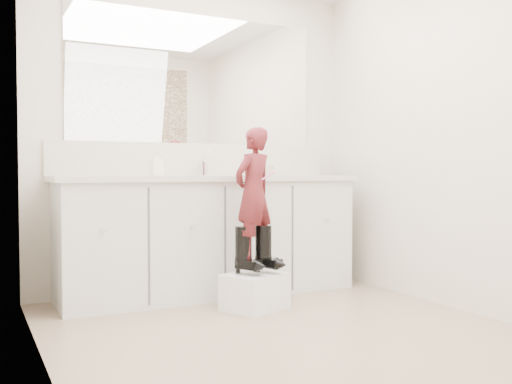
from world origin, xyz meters
TOP-DOWN VIEW (x-y plane):
  - floor at (0.00, 0.00)m, footprint 3.00×3.00m
  - wall_back at (0.00, 1.50)m, footprint 2.60×0.00m
  - wall_left at (-1.30, 0.00)m, footprint 0.00×3.00m
  - wall_right at (1.30, 0.00)m, footprint 0.00×3.00m
  - vanity_cabinet at (0.00, 1.23)m, footprint 2.20×0.55m
  - countertop at (0.00, 1.21)m, footprint 2.28×0.58m
  - backsplash at (0.00, 1.49)m, footprint 2.28×0.03m
  - mirror at (0.00, 1.49)m, footprint 2.00×0.02m
  - faucet at (0.00, 1.38)m, footprint 0.08×0.08m
  - cup at (0.49, 1.21)m, footprint 0.11×0.11m
  - soap_bottle at (-0.44, 1.15)m, footprint 0.09×0.09m
  - step_stool at (0.08, 0.65)m, footprint 0.47×0.44m
  - boot_left at (0.01, 0.67)m, footprint 0.19×0.24m
  - boot_right at (0.16, 0.67)m, footprint 0.19×0.24m
  - toddler at (0.08, 0.67)m, footprint 0.37×0.31m
  - toothbrush at (0.15, 0.59)m, footprint 0.13×0.06m

SIDE VIEW (x-z plane):
  - floor at x=0.00m, z-range 0.00..0.00m
  - step_stool at x=0.08m, z-range 0.00..0.24m
  - boot_left at x=0.01m, z-range 0.24..0.56m
  - boot_right at x=0.16m, z-range 0.24..0.56m
  - vanity_cabinet at x=0.00m, z-range 0.00..0.85m
  - toddler at x=0.08m, z-range 0.34..1.21m
  - countertop at x=0.00m, z-range 0.85..0.89m
  - toothbrush at x=0.15m, z-range 0.86..0.92m
  - cup at x=0.49m, z-range 0.89..0.98m
  - faucet at x=0.00m, z-range 0.89..0.99m
  - soap_bottle at x=-0.44m, z-range 0.89..1.06m
  - backsplash at x=0.00m, z-range 0.89..1.14m
  - wall_back at x=0.00m, z-range -0.10..2.50m
  - wall_left at x=-1.30m, z-range -0.30..2.70m
  - wall_right at x=1.30m, z-range -0.30..2.70m
  - mirror at x=0.00m, z-range 1.14..2.14m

